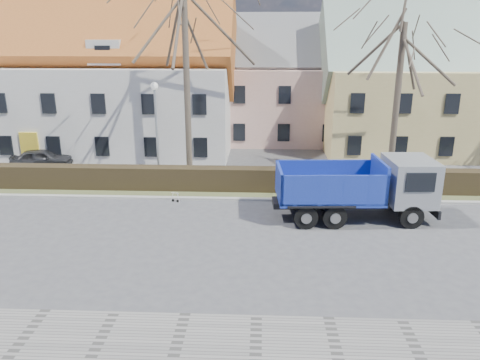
{
  "coord_description": "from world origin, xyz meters",
  "views": [
    {
      "loc": [
        2.28,
        -18.58,
        8.45
      ],
      "look_at": [
        1.3,
        3.07,
        1.6
      ],
      "focal_mm": 35.0,
      "sensor_mm": 36.0,
      "label": 1
    }
  ],
  "objects_px": {
    "dump_truck": "(349,188)",
    "cart_frame": "(172,196)",
    "streetlight": "(157,135)",
    "parked_car_a": "(42,159)"
  },
  "relations": [
    {
      "from": "streetlight",
      "to": "parked_car_a",
      "type": "distance_m",
      "value": 9.18
    },
    {
      "from": "cart_frame",
      "to": "dump_truck",
      "type": "bearing_deg",
      "value": -12.48
    },
    {
      "from": "cart_frame",
      "to": "parked_car_a",
      "type": "xyz_separation_m",
      "value": [
        -9.58,
        5.85,
        0.36
      ]
    },
    {
      "from": "dump_truck",
      "to": "streetlight",
      "type": "xyz_separation_m",
      "value": [
        -10.0,
        4.72,
        1.46
      ]
    },
    {
      "from": "streetlight",
      "to": "dump_truck",
      "type": "bearing_deg",
      "value": -25.25
    },
    {
      "from": "cart_frame",
      "to": "parked_car_a",
      "type": "bearing_deg",
      "value": 148.58
    },
    {
      "from": "streetlight",
      "to": "cart_frame",
      "type": "bearing_deg",
      "value": -65.72
    },
    {
      "from": "dump_truck",
      "to": "cart_frame",
      "type": "distance_m",
      "value": 9.04
    },
    {
      "from": "dump_truck",
      "to": "cart_frame",
      "type": "height_order",
      "value": "dump_truck"
    },
    {
      "from": "dump_truck",
      "to": "streetlight",
      "type": "height_order",
      "value": "streetlight"
    }
  ]
}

